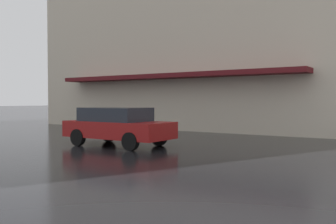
% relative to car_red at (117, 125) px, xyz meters
% --- Properties ---
extents(car_red, '(1.85, 4.10, 1.41)m').
position_rel_car_red_xyz_m(car_red, '(0.00, 0.00, 0.00)').
color(car_red, maroon).
rests_on(car_red, ground_plane).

